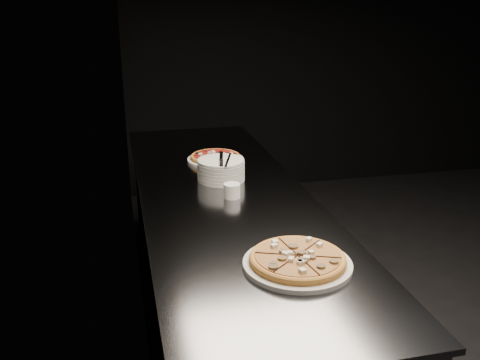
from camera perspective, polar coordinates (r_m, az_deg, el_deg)
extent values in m
cube|color=black|center=(2.21, -11.40, 9.56)|extent=(0.02, 5.00, 2.80)
cube|color=black|center=(5.35, 16.08, 14.72)|extent=(5.00, 0.02, 2.80)
cube|color=slate|center=(2.58, -1.61, -11.19)|extent=(0.70, 2.40, 0.90)
cube|color=slate|center=(2.38, -1.71, -1.62)|extent=(0.74, 2.44, 0.02)
cylinder|color=silver|center=(1.77, 6.14, -8.93)|extent=(0.36, 0.36, 0.02)
cylinder|color=gold|center=(1.76, 6.15, -8.50)|extent=(0.40, 0.40, 0.01)
torus|color=gold|center=(1.76, 6.16, -8.31)|extent=(0.41, 0.41, 0.02)
cylinder|color=#DA9548|center=(1.75, 6.17, -8.15)|extent=(0.36, 0.36, 0.01)
cylinder|color=silver|center=(2.83, -2.63, 2.18)|extent=(0.30, 0.30, 0.01)
cylinder|color=gold|center=(2.83, -2.63, 2.42)|extent=(0.27, 0.27, 0.01)
torus|color=gold|center=(2.83, -2.63, 2.53)|extent=(0.28, 0.28, 0.02)
cylinder|color=maroon|center=(2.83, -2.64, 2.62)|extent=(0.24, 0.24, 0.01)
cylinder|color=silver|center=(2.55, -2.03, 0.23)|extent=(0.22, 0.22, 0.02)
cylinder|color=silver|center=(2.54, -2.04, 0.58)|extent=(0.22, 0.22, 0.02)
cylinder|color=silver|center=(2.54, -2.04, 0.93)|extent=(0.22, 0.22, 0.02)
cylinder|color=silver|center=(2.53, -2.05, 1.29)|extent=(0.22, 0.22, 0.02)
cylinder|color=silver|center=(2.53, -2.05, 1.65)|extent=(0.22, 0.22, 0.02)
cylinder|color=silver|center=(2.52, -2.06, 2.01)|extent=(0.22, 0.22, 0.02)
cube|color=#B5B7BC|center=(2.56, -2.01, 2.52)|extent=(0.05, 0.14, 0.00)
cube|color=black|center=(2.46, -1.99, 1.86)|extent=(0.03, 0.09, 0.01)
cube|color=#B5B7BC|center=(2.51, -1.27, 2.20)|extent=(0.12, 0.20, 0.00)
cylinder|color=silver|center=(2.32, -0.87, -1.15)|extent=(0.07, 0.07, 0.06)
cylinder|color=black|center=(2.31, -0.87, -0.59)|extent=(0.06, 0.06, 0.01)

